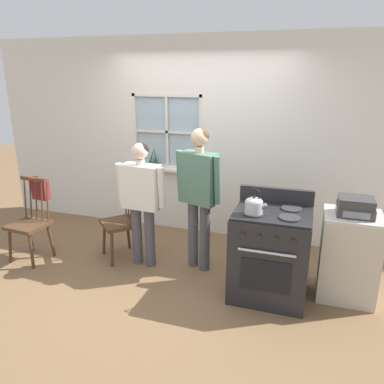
# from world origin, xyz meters

# --- Properties ---
(ground_plane) EXTENTS (16.00, 16.00, 0.00)m
(ground_plane) POSITION_xyz_m (0.00, 0.00, 0.00)
(ground_plane) COLOR brown
(wall_back) EXTENTS (6.40, 0.16, 2.70)m
(wall_back) POSITION_xyz_m (0.02, 1.40, 1.34)
(wall_back) COLOR silver
(wall_back) RESTS_ON ground_plane
(chair_by_window) EXTENTS (0.45, 0.44, 1.02)m
(chair_by_window) POSITION_xyz_m (-1.75, -0.09, 0.46)
(chair_by_window) COLOR #4C331E
(chair_by_window) RESTS_ON ground_plane
(chair_near_wall) EXTENTS (0.58, 0.58, 1.02)m
(chair_near_wall) POSITION_xyz_m (-0.72, 0.30, 0.46)
(chair_near_wall) COLOR #4C331E
(chair_near_wall) RESTS_ON ground_plane
(person_elderly_left) EXTENTS (0.60, 0.24, 1.48)m
(person_elderly_left) POSITION_xyz_m (-0.38, 0.21, 0.89)
(person_elderly_left) COLOR #4C4C51
(person_elderly_left) RESTS_ON ground_plane
(person_teen_center) EXTENTS (0.59, 0.34, 1.65)m
(person_teen_center) POSITION_xyz_m (0.27, 0.34, 1.00)
(person_teen_center) COLOR #4C4C51
(person_teen_center) RESTS_ON ground_plane
(stove) EXTENTS (0.76, 0.68, 1.08)m
(stove) POSITION_xyz_m (1.13, 0.01, 0.47)
(stove) COLOR #232326
(stove) RESTS_ON ground_plane
(kettle) EXTENTS (0.21, 0.17, 0.25)m
(kettle) POSITION_xyz_m (0.96, -0.12, 1.02)
(kettle) COLOR #B7B7BC
(kettle) RESTS_ON stove
(potted_plant) EXTENTS (0.16, 0.16, 0.30)m
(potted_plant) POSITION_xyz_m (-0.70, 1.31, 0.99)
(potted_plant) COLOR #42474C
(potted_plant) RESTS_ON wall_back
(handbag) EXTENTS (0.23, 0.20, 0.31)m
(handbag) POSITION_xyz_m (-1.73, 0.14, 0.85)
(handbag) COLOR maroon
(handbag) RESTS_ON chair_by_window
(side_counter) EXTENTS (0.55, 0.50, 0.90)m
(side_counter) POSITION_xyz_m (1.89, 0.24, 0.45)
(side_counter) COLOR beige
(side_counter) RESTS_ON ground_plane
(stereo) EXTENTS (0.34, 0.29, 0.18)m
(stereo) POSITION_xyz_m (1.89, 0.22, 0.99)
(stereo) COLOR #38383A
(stereo) RESTS_ON side_counter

